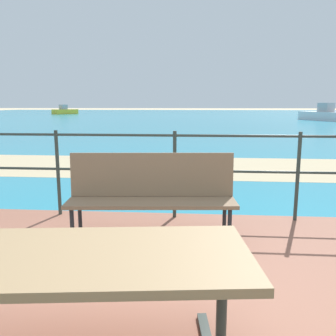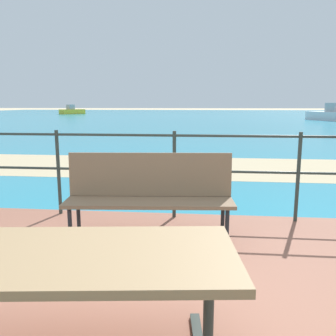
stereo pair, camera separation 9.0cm
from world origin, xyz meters
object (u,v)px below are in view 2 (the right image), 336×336
at_px(picnic_table, 50,291).
at_px(boat_near, 73,111).
at_px(park_bench, 150,190).
at_px(boat_far, 330,115).

distance_m(picnic_table, boat_near, 52.00).
height_order(park_bench, boat_far, boat_far).
bearing_deg(park_bench, boat_near, 106.90).
height_order(picnic_table, park_bench, park_bench).
bearing_deg(picnic_table, boat_near, 104.05).
bearing_deg(boat_far, boat_near, 37.27).
height_order(picnic_table, boat_far, boat_far).
distance_m(boat_near, boat_far, 34.81).
xyz_separation_m(boat_near, boat_far, (30.18, -17.34, 0.05)).
bearing_deg(boat_far, park_bench, 135.45).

